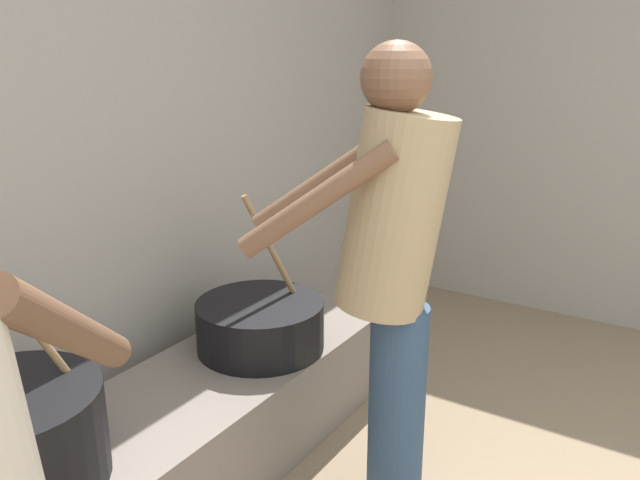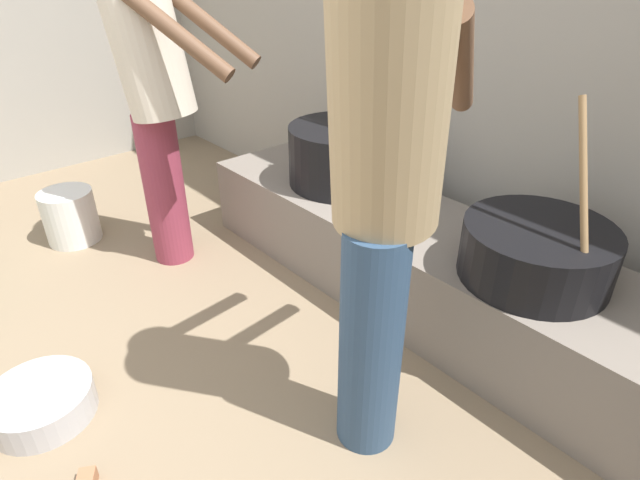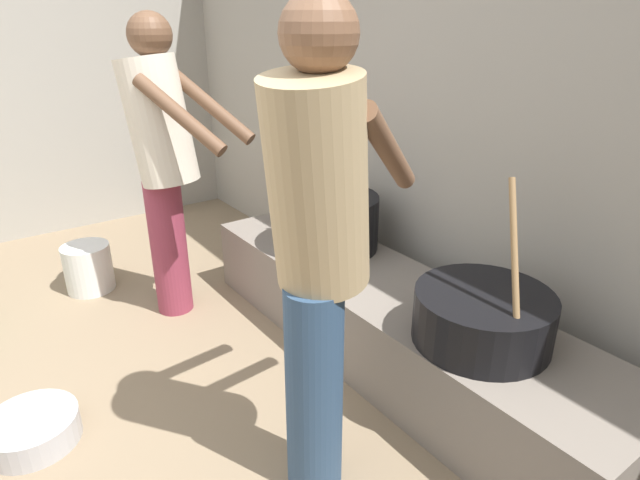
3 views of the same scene
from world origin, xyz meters
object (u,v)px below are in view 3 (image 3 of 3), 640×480
object	(u,v)px
cook_in_cream_shirt	(163,154)
cooking_pot_main	(329,222)
cook_in_tan_shirt	(318,239)
cooking_pot_secondary	(483,317)
metal_mixing_bowl	(32,429)
bucket_white_plastic	(88,268)

from	to	relation	value
cook_in_cream_shirt	cooking_pot_main	bearing A→B (deg)	53.80
cook_in_tan_shirt	cooking_pot_secondary	bearing A→B (deg)	77.15
cooking_pot_secondary	metal_mixing_bowl	xyz separation A→B (m)	(-0.95, -1.52, -0.45)
cooking_pot_secondary	cook_in_tan_shirt	world-z (taller)	cook_in_tan_shirt
cooking_pot_secondary	cook_in_cream_shirt	bearing A→B (deg)	-158.43
cook_in_tan_shirt	cooking_pot_main	bearing A→B (deg)	141.44
cooking_pot_main	cooking_pot_secondary	distance (m)	1.09
cook_in_tan_shirt	bucket_white_plastic	world-z (taller)	cook_in_tan_shirt
cooking_pot_main	cook_in_cream_shirt	bearing A→B (deg)	-126.20
cooking_pot_main	bucket_white_plastic	xyz separation A→B (m)	(-1.08, -1.06, -0.40)
cooking_pot_main	metal_mixing_bowl	size ratio (longest dim) A/B	2.07
cook_in_cream_shirt	bucket_white_plastic	world-z (taller)	cook_in_cream_shirt
metal_mixing_bowl	cooking_pot_main	bearing A→B (deg)	94.89
cooking_pot_secondary	cook_in_cream_shirt	xyz separation A→B (m)	(-1.60, -0.63, 0.42)
cook_in_cream_shirt	metal_mixing_bowl	world-z (taller)	cook_in_cream_shirt
cook_in_cream_shirt	metal_mixing_bowl	xyz separation A→B (m)	(0.65, -0.89, -0.87)
cooking_pot_secondary	cooking_pot_main	bearing A→B (deg)	176.45
cooking_pot_main	cook_in_cream_shirt	xyz separation A→B (m)	(-0.51, -0.70, 0.37)
cooking_pot_secondary	metal_mixing_bowl	size ratio (longest dim) A/B	1.83
cooking_pot_secondary	cook_in_cream_shirt	world-z (taller)	cook_in_cream_shirt
cook_in_tan_shirt	cook_in_cream_shirt	xyz separation A→B (m)	(-1.45, 0.04, -0.03)
cooking_pot_main	cooking_pot_secondary	bearing A→B (deg)	-3.55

